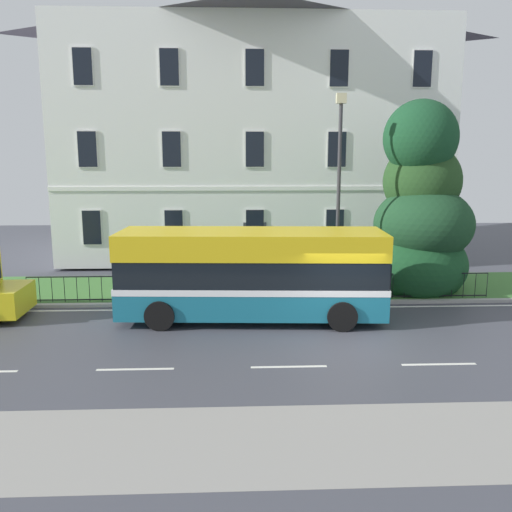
{
  "coord_description": "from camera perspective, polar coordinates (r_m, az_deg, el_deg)",
  "views": [
    {
      "loc": [
        -3.41,
        -14.82,
        5.42
      ],
      "look_at": [
        -2.64,
        3.57,
        1.95
      ],
      "focal_mm": 37.07,
      "sensor_mm": 36.0,
      "label": 1
    }
  ],
  "objects": [
    {
      "name": "street_lamp_post",
      "position": [
        20.18,
        8.93,
        7.66
      ],
      "size": [
        0.36,
        0.24,
        7.57
      ],
      "color": "#333338",
      "rests_on": "ground_plane"
    },
    {
      "name": "iron_verge_railing",
      "position": [
        19.83,
        0.55,
        -3.34
      ],
      "size": [
        17.32,
        0.04,
        0.97
      ],
      "color": "black",
      "rests_on": "ground_plane"
    },
    {
      "name": "ground_plane",
      "position": [
        16.93,
        9.44,
        -8.22
      ],
      "size": [
        60.0,
        56.0,
        0.18
      ],
      "color": "#40424B"
    },
    {
      "name": "single_decker_bus",
      "position": [
        17.66,
        -0.45,
        -1.87
      ],
      "size": [
        8.9,
        3.1,
        3.01
      ],
      "rotation": [
        0.0,
        0.0,
        -0.06
      ],
      "color": "#196881",
      "rests_on": "ground_plane"
    },
    {
      "name": "evergreen_tree",
      "position": [
        22.28,
        17.14,
        3.84
      ],
      "size": [
        4.38,
        4.33,
        8.14
      ],
      "color": "#423328",
      "rests_on": "ground_plane"
    },
    {
      "name": "georgian_townhouse",
      "position": [
        30.69,
        -0.55,
        13.78
      ],
      "size": [
        19.71,
        11.17,
        13.86
      ],
      "color": "white",
      "rests_on": "ground_plane"
    }
  ]
}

